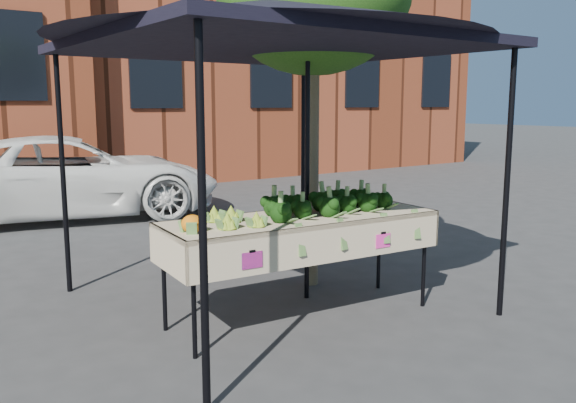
# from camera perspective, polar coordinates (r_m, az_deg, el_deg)

# --- Properties ---
(ground) EXTENTS (90.00, 90.00, 0.00)m
(ground) POSITION_cam_1_polar(r_m,az_deg,el_deg) (5.17, 0.35, -11.61)
(ground) COLOR #2F2F31
(table) EXTENTS (2.46, 0.99, 0.90)m
(table) POSITION_cam_1_polar(r_m,az_deg,el_deg) (5.19, 1.29, -6.30)
(table) COLOR beige
(table) RESTS_ON ground
(canopy) EXTENTS (3.16, 3.16, 2.74)m
(canopy) POSITION_cam_1_polar(r_m,az_deg,el_deg) (5.42, -1.62, 4.27)
(canopy) COLOR black
(canopy) RESTS_ON ground
(broccoli_heap) EXTENTS (1.35, 0.55, 0.23)m
(broccoli_heap) POSITION_cam_1_polar(r_m,az_deg,el_deg) (5.25, 3.55, 0.22)
(broccoli_heap) COLOR black
(broccoli_heap) RESTS_ON table
(romanesco_cluster) EXTENTS (0.41, 0.55, 0.18)m
(romanesco_cluster) POSITION_cam_1_polar(r_m,az_deg,el_deg) (4.74, -5.40, -1.13)
(romanesco_cluster) COLOR #9EB732
(romanesco_cluster) RESTS_ON table
(cauliflower_pair) EXTENTS (0.18, 0.18, 0.16)m
(cauliflower_pair) POSITION_cam_1_polar(r_m,az_deg,el_deg) (4.49, -9.11, -1.91)
(cauliflower_pair) COLOR orange
(cauliflower_pair) RESTS_ON table
(vehicle) EXTENTS (1.80, 2.47, 4.82)m
(vehicle) POSITION_cam_1_polar(r_m,az_deg,el_deg) (10.34, -20.63, 11.82)
(vehicle) COLOR white
(vehicle) RESTS_ON ground
(street_tree) EXTENTS (1.89, 1.89, 3.72)m
(street_tree) POSITION_cam_1_polar(r_m,az_deg,el_deg) (5.99, 2.37, 9.42)
(street_tree) COLOR #1E4C14
(street_tree) RESTS_ON ground
(building_right) EXTENTS (12.00, 8.00, 8.50)m
(building_right) POSITION_cam_1_polar(r_m,az_deg,el_deg) (19.28, -4.73, 16.41)
(building_right) COLOR maroon
(building_right) RESTS_ON ground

